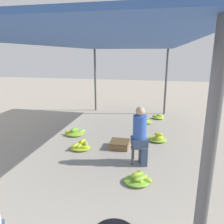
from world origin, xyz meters
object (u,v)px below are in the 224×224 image
object	(u,v)px
banana_pile_left_0	(81,146)
banana_pile_right_0	(138,179)
banana_pile_right_1	(158,139)
banana_pile_left_1	(75,133)
banana_pile_right_3	(158,117)
stool	(139,149)
crate_near	(120,144)
banana_pile_right_2	(144,121)
vendor_seated	(140,135)

from	to	relation	value
banana_pile_left_0	banana_pile_right_0	bearing A→B (deg)	-37.49
banana_pile_right_1	banana_pile_left_1	bearing A→B (deg)	-179.70
banana_pile_right_0	banana_pile_right_3	bearing A→B (deg)	85.49
stool	banana_pile_left_1	size ratio (longest dim) A/B	0.70
banana_pile_right_1	crate_near	world-z (taller)	banana_pile_right_1
banana_pile_right_1	banana_pile_right_2	world-z (taller)	banana_pile_right_1
banana_pile_right_3	banana_pile_right_2	bearing A→B (deg)	-125.20
stool	banana_pile_left_0	size ratio (longest dim) A/B	0.81
vendor_seated	banana_pile_right_0	xyz separation A→B (m)	(0.05, -0.80, -0.62)
banana_pile_right_0	crate_near	xyz separation A→B (m)	(-0.64, 1.56, 0.01)
banana_pile_right_0	vendor_seated	bearing A→B (deg)	93.45
banana_pile_right_2	crate_near	world-z (taller)	banana_pile_right_2
vendor_seated	banana_pile_right_2	size ratio (longest dim) A/B	2.43
banana_pile_right_1	banana_pile_right_3	world-z (taller)	banana_pile_right_1
vendor_seated	banana_pile_left_0	xyz separation A→B (m)	(-1.58, 0.45, -0.61)
banana_pile_right_1	stool	bearing A→B (deg)	-106.85
banana_pile_left_0	banana_pile_right_0	xyz separation A→B (m)	(1.63, -1.25, -0.01)
banana_pile_right_2	banana_pile_left_0	bearing A→B (deg)	-120.13
banana_pile_left_0	banana_pile_right_1	bearing A→B (deg)	25.88
stool	banana_pile_left_1	distance (m)	2.53
banana_pile_right_1	banana_pile_right_3	distance (m)	2.31
banana_pile_left_1	banana_pile_right_0	xyz separation A→B (m)	(2.16, -2.21, 0.01)
stool	vendor_seated	size ratio (longest dim) A/B	0.33
banana_pile_right_1	banana_pile_left_0	bearing A→B (deg)	-154.12
banana_pile_left_1	banana_pile_right_0	world-z (taller)	banana_pile_left_1
stool	crate_near	bearing A→B (deg)	127.66
stool	banana_pile_right_1	world-z (taller)	stool
stool	banana_pile_right_2	distance (m)	3.03
banana_pile_right_2	vendor_seated	bearing A→B (deg)	-88.33
banana_pile_right_3	crate_near	world-z (taller)	banana_pile_right_3
banana_pile_right_3	crate_near	size ratio (longest dim) A/B	1.02
banana_pile_left_0	crate_near	world-z (taller)	banana_pile_left_0
stool	banana_pile_right_2	world-z (taller)	stool
vendor_seated	banana_pile_left_1	world-z (taller)	vendor_seated
stool	banana_pile_right_2	bearing A→B (deg)	91.30
banana_pile_right_2	crate_near	distance (m)	2.33
banana_pile_left_1	banana_pile_right_0	distance (m)	3.09
banana_pile_left_0	crate_near	xyz separation A→B (m)	(0.99, 0.30, 0.00)
vendor_seated	banana_pile_left_1	distance (m)	2.61
banana_pile_right_2	stool	bearing A→B (deg)	-88.70
banana_pile_right_0	stool	bearing A→B (deg)	94.78
banana_pile_right_1	banana_pile_right_3	size ratio (longest dim) A/B	1.04
vendor_seated	banana_pile_right_1	distance (m)	1.60
banana_pile_left_1	banana_pile_left_0	bearing A→B (deg)	-60.86
vendor_seated	banana_pile_right_0	size ratio (longest dim) A/B	2.30
banana_pile_right_0	crate_near	size ratio (longest dim) A/B	1.16
banana_pile_left_0	banana_pile_right_2	size ratio (longest dim) A/B	0.98
stool	banana_pile_right_3	world-z (taller)	stool
stool	banana_pile_left_0	bearing A→B (deg)	164.21
banana_pile_right_3	crate_near	distance (m)	3.14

